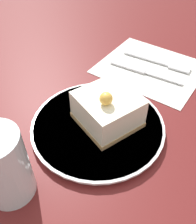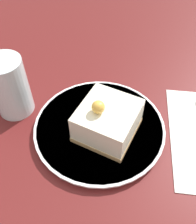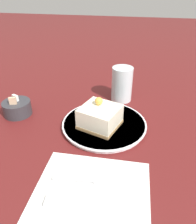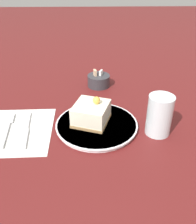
% 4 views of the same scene
% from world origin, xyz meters
% --- Properties ---
extents(ground_plane, '(4.00, 4.00, 0.00)m').
position_xyz_m(ground_plane, '(0.00, 0.00, 0.00)').
color(ground_plane, '#5B1919').
extents(plate, '(0.24, 0.24, 0.01)m').
position_xyz_m(plate, '(-0.00, -0.03, 0.01)').
color(plate, white).
rests_on(plate, ground_plane).
extents(cake_slice, '(0.12, 0.12, 0.08)m').
position_xyz_m(cake_slice, '(-0.01, -0.02, 0.04)').
color(cake_slice, '#AD8451').
rests_on(cake_slice, plate).
extents(napkin, '(0.20, 0.23, 0.00)m').
position_xyz_m(napkin, '(-0.23, -0.04, 0.00)').
color(napkin, white).
rests_on(napkin, ground_plane).
extents(fork, '(0.03, 0.17, 0.00)m').
position_xyz_m(fork, '(-0.26, -0.03, 0.01)').
color(fork, silver).
rests_on(fork, napkin).
extents(knife, '(0.03, 0.17, 0.00)m').
position_xyz_m(knife, '(-0.20, -0.06, 0.01)').
color(knife, silver).
rests_on(knife, napkin).
extents(sugar_bowl, '(0.08, 0.08, 0.06)m').
position_xyz_m(sugar_bowl, '(0.01, 0.24, 0.02)').
color(sugar_bowl, '#333338').
rests_on(sugar_bowl, ground_plane).
extents(drinking_glass, '(0.07, 0.07, 0.11)m').
position_xyz_m(drinking_glass, '(0.17, -0.06, 0.06)').
color(drinking_glass, silver).
rests_on(drinking_glass, ground_plane).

